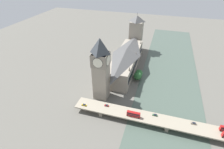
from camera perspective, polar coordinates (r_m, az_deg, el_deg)
name	(u,v)px	position (r m, az deg, el deg)	size (l,w,h in m)	color
ground_plane	(137,74)	(218.33, 8.01, 0.07)	(600.00, 600.00, 0.00)	#605E56
river_water	(169,79)	(217.41, 18.13, -1.53)	(65.78, 360.00, 0.30)	#47564C
parliament_hall	(126,59)	(220.19, 4.68, 4.94)	(25.61, 97.58, 28.93)	gray
clock_tower	(101,68)	(163.28, -3.66, 2.22)	(14.97, 14.97, 63.37)	gray
victoria_tower	(136,34)	(271.19, 7.84, 13.10)	(18.29, 18.29, 57.17)	gray
road_bridge	(167,122)	(157.05, 17.64, -14.67)	(163.57, 14.03, 6.39)	gray
double_decker_bus_mid	(133,114)	(152.32, 7.02, -12.71)	(11.51, 2.52, 4.85)	red
car_northbound_lead	(155,115)	(157.66, 13.84, -12.70)	(4.20, 1.77, 1.37)	#2D5638
car_northbound_mid	(84,105)	(164.14, -9.09, -9.79)	(4.75, 1.81, 1.41)	gold
car_southbound_lead	(194,123)	(161.41, 25.12, -14.23)	(4.41, 1.85, 1.26)	slate
car_southbound_mid	(107,105)	(161.73, -1.77, -10.07)	(3.84, 1.80, 1.39)	maroon
tree_embankment_near	(138,76)	(204.13, 8.38, -0.44)	(9.35, 9.35, 10.88)	brown
tree_embankment_mid	(139,73)	(209.51, 8.79, 0.44)	(8.71, 8.71, 10.47)	brown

